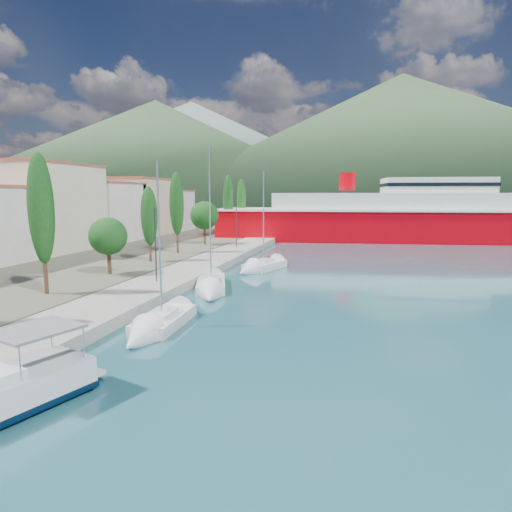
# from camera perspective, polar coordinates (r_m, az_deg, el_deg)

# --- Properties ---
(ground) EXTENTS (1400.00, 1400.00, 0.00)m
(ground) POSITION_cam_1_polar(r_m,az_deg,el_deg) (136.57, 10.63, 4.64)
(ground) COLOR #22545D
(quay) EXTENTS (5.00, 88.00, 0.80)m
(quay) POSITION_cam_1_polar(r_m,az_deg,el_deg) (45.82, -7.40, -1.41)
(quay) COLOR gray
(quay) RESTS_ON ground
(hills_far) EXTENTS (1480.00, 900.00, 180.00)m
(hills_far) POSITION_cam_1_polar(r_m,az_deg,el_deg) (652.01, 25.98, 13.41)
(hills_far) COLOR slate
(hills_far) RESTS_ON ground
(hills_near) EXTENTS (1010.00, 520.00, 115.00)m
(hills_near) POSITION_cam_1_polar(r_m,az_deg,el_deg) (401.21, 27.45, 13.11)
(hills_near) COLOR #324D2E
(hills_near) RESTS_ON ground
(town_buildings) EXTENTS (9.20, 69.20, 11.30)m
(town_buildings) POSITION_cam_1_polar(r_m,az_deg,el_deg) (66.09, -22.96, 5.42)
(town_buildings) COLOR beige
(town_buildings) RESTS_ON land_strip
(tree_row) EXTENTS (4.18, 63.11, 10.66)m
(tree_row) POSITION_cam_1_polar(r_m,az_deg,el_deg) (54.32, -10.63, 5.78)
(tree_row) COLOR #47301E
(tree_row) RESTS_ON land_strip
(lamp_posts) EXTENTS (0.15, 46.39, 6.06)m
(lamp_posts) POSITION_cam_1_polar(r_m,az_deg,el_deg) (36.68, -12.86, 1.90)
(lamp_posts) COLOR #2D2D33
(lamp_posts) RESTS_ON quay
(sailboat_near) EXTENTS (2.55, 7.62, 10.83)m
(sailboat_near) POSITION_cam_1_polar(r_m,az_deg,el_deg) (25.51, -13.78, -9.52)
(sailboat_near) COLOR silver
(sailboat_near) RESTS_ON ground
(sailboat_mid) EXTENTS (5.04, 9.21, 12.85)m
(sailboat_mid) POSITION_cam_1_polar(r_m,az_deg,el_deg) (35.04, -6.08, -4.48)
(sailboat_mid) COLOR silver
(sailboat_mid) RESTS_ON ground
(sailboat_far) EXTENTS (4.77, 8.11, 11.36)m
(sailboat_far) POSITION_cam_1_polar(r_m,az_deg,el_deg) (44.81, -0.01, -1.66)
(sailboat_far) COLOR silver
(sailboat_far) RESTS_ON ground
(ferry) EXTENTS (63.98, 20.54, 12.48)m
(ferry) POSITION_cam_1_polar(r_m,az_deg,el_deg) (79.59, 18.36, 4.72)
(ferry) COLOR #C7000B
(ferry) RESTS_ON ground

